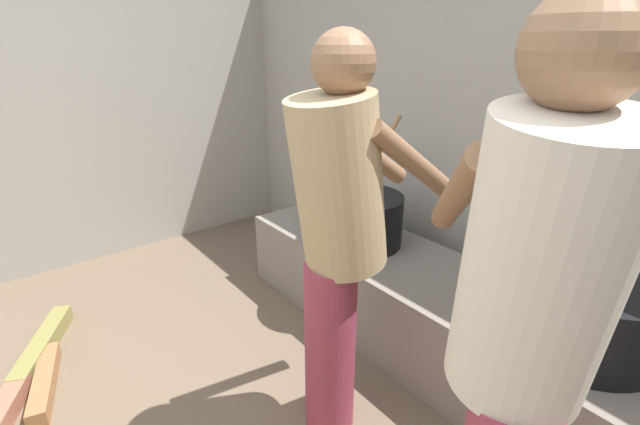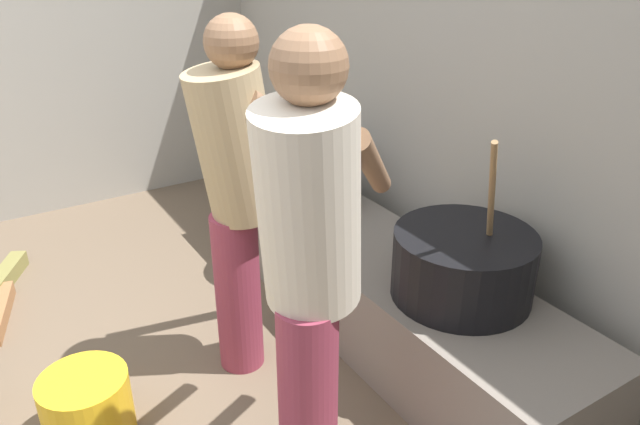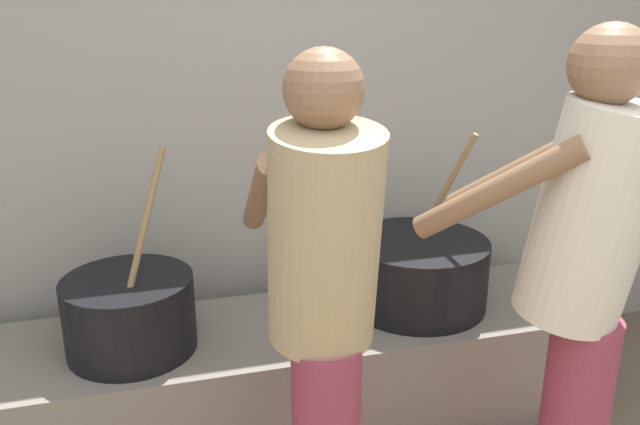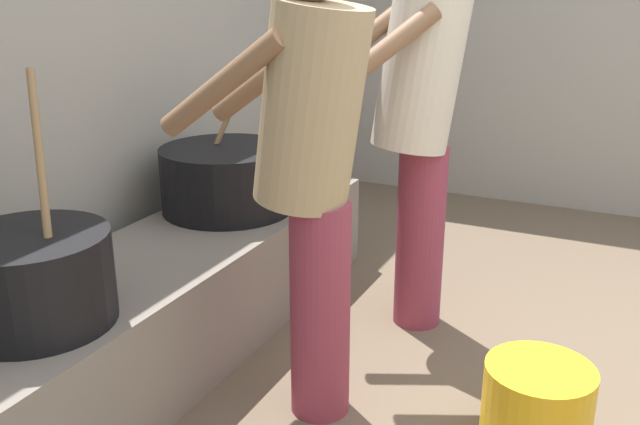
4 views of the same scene
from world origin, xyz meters
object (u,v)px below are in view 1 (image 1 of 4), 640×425
at_px(cooking_pot_main, 584,306).
at_px(cook_in_tan_shirt, 339,230).
at_px(cook_in_cream_shirt, 525,337).
at_px(cooking_pot_secondary, 361,219).

distance_m(cooking_pot_main, cook_in_tan_shirt, 0.97).
relative_size(cook_in_cream_shirt, cook_in_tan_shirt, 1.04).
distance_m(cooking_pot_main, cooking_pot_secondary, 1.14).
xyz_separation_m(cooking_pot_main, cook_in_tan_shirt, (-0.60, -0.70, 0.30)).
bearing_deg(cook_in_cream_shirt, cooking_pot_main, 99.88).
distance_m(cooking_pot_secondary, cook_in_cream_shirt, 1.52).
bearing_deg(cooking_pot_secondary, cook_in_cream_shirt, -30.20).
relative_size(cooking_pot_secondary, cook_in_cream_shirt, 0.46).
bearing_deg(cooking_pot_secondary, cooking_pot_main, 3.28).
relative_size(cooking_pot_secondary, cook_in_tan_shirt, 0.47).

